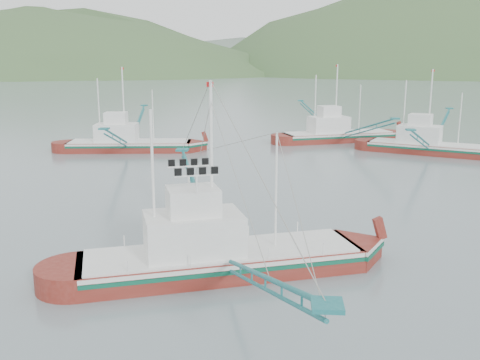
# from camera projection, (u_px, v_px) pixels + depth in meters

# --- Properties ---
(ground) EXTENTS (1200.00, 1200.00, 0.00)m
(ground) POSITION_uv_depth(u_px,v_px,m) (232.00, 257.00, 30.60)
(ground) COLOR slate
(ground) RESTS_ON ground
(main_boat) EXTENTS (15.29, 26.01, 10.87)m
(main_boat) POSITION_uv_depth(u_px,v_px,m) (219.00, 234.00, 27.89)
(main_boat) COLOR maroon
(main_boat) RESTS_ON ground
(bg_boat_right) EXTENTS (15.01, 25.29, 10.77)m
(bg_boat_right) POSITION_uv_depth(u_px,v_px,m) (431.00, 136.00, 63.81)
(bg_boat_right) COLOR maroon
(bg_boat_right) RESTS_ON ground
(bg_boat_left) EXTENTS (15.37, 27.13, 11.02)m
(bg_boat_left) POSITION_uv_depth(u_px,v_px,m) (128.00, 138.00, 65.75)
(bg_boat_left) COLOR maroon
(bg_boat_left) RESTS_ON ground
(bg_boat_far) EXTENTS (15.86, 26.90, 11.29)m
(bg_boat_far) POSITION_uv_depth(u_px,v_px,m) (338.00, 125.00, 73.43)
(bg_boat_far) COLOR maroon
(bg_boat_far) RESTS_ON ground
(headland_left) EXTENTS (448.00, 308.00, 210.00)m
(headland_left) POSITION_uv_depth(u_px,v_px,m) (35.00, 75.00, 394.34)
(headland_left) COLOR #3A592E
(headland_left) RESTS_ON ground
(ridge_distant) EXTENTS (960.00, 400.00, 240.00)m
(ridge_distant) POSITION_uv_depth(u_px,v_px,m) (308.00, 70.00, 572.90)
(ridge_distant) COLOR slate
(ridge_distant) RESTS_ON ground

